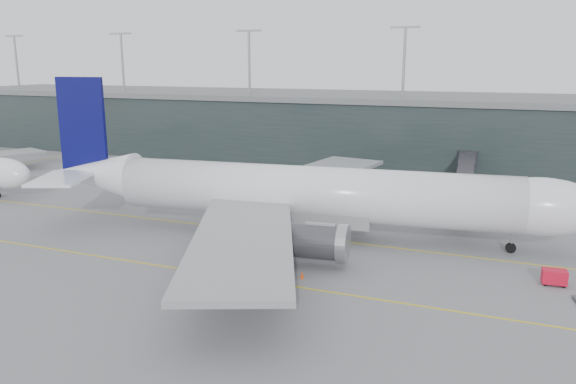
% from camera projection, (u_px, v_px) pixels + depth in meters
% --- Properties ---
extents(ground, '(320.00, 320.00, 0.00)m').
position_uv_depth(ground, '(298.00, 227.00, 77.92)').
color(ground, slate).
rests_on(ground, ground).
extents(taxiline_a, '(160.00, 0.25, 0.02)m').
position_uv_depth(taxiline_a, '(287.00, 235.00, 74.30)').
color(taxiline_a, gold).
rests_on(taxiline_a, ground).
extents(taxiline_b, '(160.00, 0.25, 0.02)m').
position_uv_depth(taxiline_b, '(231.00, 277.00, 59.82)').
color(taxiline_b, gold).
rests_on(taxiline_b, ground).
extents(taxiline_lead_main, '(0.25, 60.00, 0.02)m').
position_uv_depth(taxiline_lead_main, '(367.00, 198.00, 94.22)').
color(taxiline_lead_main, gold).
rests_on(taxiline_lead_main, ground).
extents(taxiline_lead_adj, '(0.25, 60.00, 0.02)m').
position_uv_depth(taxiline_lead_adj, '(11.00, 166.00, 123.03)').
color(taxiline_lead_adj, gold).
rests_on(taxiline_lead_adj, ground).
extents(terminal, '(240.00, 36.00, 29.00)m').
position_uv_depth(terminal, '(387.00, 128.00, 128.69)').
color(terminal, '#1F2A2A').
rests_on(terminal, ground).
extents(main_aircraft, '(72.61, 67.81, 20.35)m').
position_uv_depth(main_aircraft, '(308.00, 194.00, 72.47)').
color(main_aircraft, white).
rests_on(main_aircraft, ground).
extents(jet_bridge, '(5.36, 42.46, 5.97)m').
position_uv_depth(jet_bridge, '(467.00, 176.00, 90.51)').
color(jet_bridge, '#28282C').
rests_on(jet_bridge, ground).
extents(gse_cart, '(2.50, 1.71, 1.63)m').
position_uv_depth(gse_cart, '(554.00, 277.00, 57.45)').
color(gse_cart, red).
rests_on(gse_cart, ground).
extents(uld_a, '(2.56, 2.26, 1.98)m').
position_uv_depth(uld_a, '(281.00, 201.00, 88.27)').
color(uld_a, '#3D3C42').
rests_on(uld_a, ground).
extents(uld_b, '(2.51, 2.11, 2.08)m').
position_uv_depth(uld_b, '(304.00, 198.00, 89.75)').
color(uld_b, '#3D3C42').
rests_on(uld_b, ground).
extents(uld_c, '(2.36, 2.07, 1.82)m').
position_uv_depth(uld_c, '(323.00, 203.00, 86.95)').
color(uld_c, '#3D3C42').
rests_on(uld_c, ground).
extents(cone_wing_stbd, '(0.48, 0.48, 0.76)m').
position_uv_depth(cone_wing_stbd, '(302.00, 275.00, 59.32)').
color(cone_wing_stbd, '#CB400B').
rests_on(cone_wing_stbd, ground).
extents(cone_wing_port, '(0.40, 0.40, 0.64)m').
position_uv_depth(cone_wing_port, '(384.00, 215.00, 82.58)').
color(cone_wing_port, orange).
rests_on(cone_wing_port, ground).
extents(cone_tail, '(0.39, 0.39, 0.61)m').
position_uv_depth(cone_tail, '(198.00, 239.00, 71.44)').
color(cone_tail, orange).
rests_on(cone_tail, ground).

